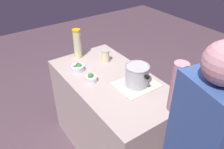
% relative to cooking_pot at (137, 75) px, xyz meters
% --- Properties ---
extents(ground_plane, '(8.00, 8.00, 0.00)m').
position_rel_cooking_pot_xyz_m(ground_plane, '(-0.20, -0.12, -1.02)').
color(ground_plane, '#57404A').
extents(counter_slab, '(1.31, 0.71, 0.91)m').
position_rel_cooking_pot_xyz_m(counter_slab, '(-0.20, -0.12, -0.56)').
color(counter_slab, '#B6A199').
rests_on(counter_slab, ground_plane).
extents(dish_cloth, '(0.30, 0.36, 0.01)m').
position_rel_cooking_pot_xyz_m(dish_cloth, '(0.00, 0.00, -0.10)').
color(dish_cloth, beige).
rests_on(dish_cloth, counter_slab).
extents(cooking_pot, '(0.28, 0.21, 0.19)m').
position_rel_cooking_pot_xyz_m(cooking_pot, '(0.00, 0.00, 0.00)').
color(cooking_pot, '#B7B7BC').
rests_on(cooking_pot, dish_cloth).
extents(lemonade_pitcher, '(0.08, 0.08, 0.31)m').
position_rel_cooking_pot_xyz_m(lemonade_pitcher, '(-0.75, -0.18, 0.05)').
color(lemonade_pitcher, beige).
rests_on(lemonade_pitcher, counter_slab).
extents(mason_jar, '(0.08, 0.08, 0.13)m').
position_rel_cooking_pot_xyz_m(mason_jar, '(-0.51, 0.01, -0.04)').
color(mason_jar, beige).
rests_on(mason_jar, counter_slab).
extents(broccoli_bowl_front, '(0.13, 0.13, 0.08)m').
position_rel_cooking_pot_xyz_m(broccoli_bowl_front, '(-0.51, -0.31, -0.07)').
color(broccoli_bowl_front, silver).
rests_on(broccoli_bowl_front, counter_slab).
extents(broccoli_bowl_center, '(0.10, 0.10, 0.08)m').
position_rel_cooking_pot_xyz_m(broccoli_bowl_center, '(-0.28, -0.29, -0.07)').
color(broccoli_bowl_center, silver).
rests_on(broccoli_bowl_center, counter_slab).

